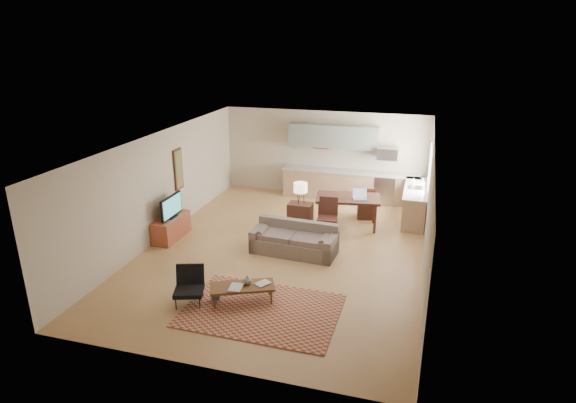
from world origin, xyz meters
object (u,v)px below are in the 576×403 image
(coffee_table, at_px, (243,294))
(sofa, at_px, (294,239))
(tv_credenza, at_px, (171,227))
(console_table, at_px, (300,216))
(armchair, at_px, (189,287))
(dining_table, at_px, (347,212))

(coffee_table, bearing_deg, sofa, 57.09)
(tv_credenza, xyz_separation_m, console_table, (3.02, 1.46, 0.08))
(sofa, bearing_deg, tv_credenza, -176.07)
(sofa, relative_size, console_table, 2.85)
(armchair, xyz_separation_m, console_table, (1.12, 4.22, 0.01))
(dining_table, bearing_deg, tv_credenza, -163.01)
(sofa, height_order, tv_credenza, sofa)
(armchair, xyz_separation_m, tv_credenza, (-1.90, 2.76, -0.07))
(sofa, height_order, dining_table, dining_table)
(armchair, height_order, dining_table, dining_table)
(coffee_table, xyz_separation_m, armchair, (-0.98, -0.32, 0.17))
(sofa, distance_m, coffee_table, 2.47)
(console_table, height_order, dining_table, dining_table)
(armchair, bearing_deg, console_table, 56.89)
(console_table, xyz_separation_m, dining_table, (1.17, 0.54, 0.06))
(coffee_table, height_order, tv_credenza, tv_credenza)
(armchair, bearing_deg, coffee_table, -0.09)
(sofa, distance_m, armchair, 3.07)
(armchair, xyz_separation_m, dining_table, (2.29, 4.75, 0.06))
(tv_credenza, relative_size, console_table, 1.69)
(coffee_table, relative_size, dining_table, 0.74)
(console_table, bearing_deg, dining_table, 25.67)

